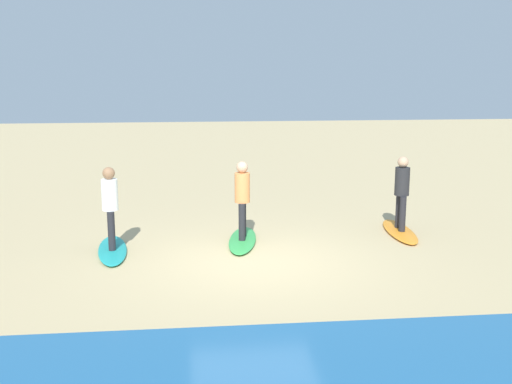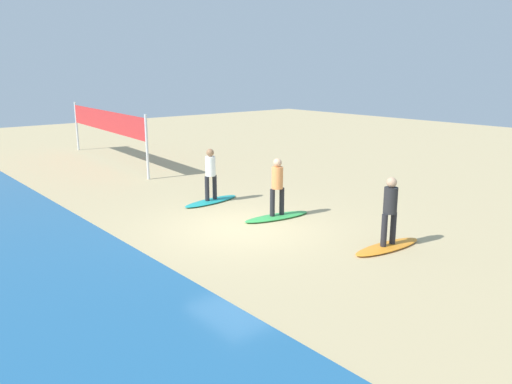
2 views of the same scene
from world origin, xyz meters
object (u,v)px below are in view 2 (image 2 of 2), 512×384
at_px(surfer_orange, 390,206).
at_px(surfboard_green, 277,217).
at_px(surfboard_orange, 388,247).
at_px(surfboard_teal, 211,201).
at_px(surfer_green, 277,183).
at_px(volleyball_net, 106,123).
at_px(surfer_teal, 211,171).

relative_size(surfer_orange, surfboard_green, 0.78).
height_order(surfboard_orange, surfer_orange, surfer_orange).
distance_m(surfboard_green, surfboard_teal, 2.69).
bearing_deg(surfboard_teal, surfboard_green, 92.36).
distance_m(surfer_green, volleyball_net, 11.60).
height_order(surfboard_green, surfer_teal, surfer_teal).
height_order(surfboard_green, surfer_green, surfer_green).
height_order(surfboard_green, surfboard_teal, same).
distance_m(surfboard_green, surfer_green, 0.99).
bearing_deg(surfer_green, surfboard_orange, -174.66).
relative_size(surfboard_green, surfer_teal, 1.28).
height_order(surfer_green, volleyball_net, volleyball_net).
distance_m(surfboard_green, volleyball_net, 11.71).
bearing_deg(volleyball_net, surfer_green, 179.71).
bearing_deg(volleyball_net, surfer_orange, -178.97).
xyz_separation_m(surfer_orange, surfer_green, (3.55, 0.33, 0.00)).
height_order(surfboard_teal, volleyball_net, volleyball_net).
xyz_separation_m(surfer_green, surfboard_teal, (2.65, 0.44, -0.99)).
xyz_separation_m(surfboard_green, surfboard_teal, (2.65, 0.44, 0.00)).
relative_size(surfboard_teal, volleyball_net, 0.23).
bearing_deg(surfboard_green, surfer_orange, 103.85).
relative_size(surfer_green, volleyball_net, 0.18).
relative_size(surfboard_green, surfboard_teal, 1.00).
xyz_separation_m(surfer_orange, surfboard_green, (3.55, 0.33, -0.99)).
relative_size(surfer_green, surfer_teal, 1.00).
height_order(surfer_orange, volleyball_net, volleyball_net).
relative_size(surfer_green, surfboard_teal, 0.78).
xyz_separation_m(surfboard_orange, surfboard_green, (3.55, 0.33, 0.00)).
height_order(surfboard_orange, surfer_green, surfer_green).
distance_m(surfboard_green, surfer_teal, 2.87).
relative_size(surfboard_teal, surfer_teal, 1.28).
xyz_separation_m(surfboard_green, surfer_teal, (2.65, 0.44, 0.99)).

